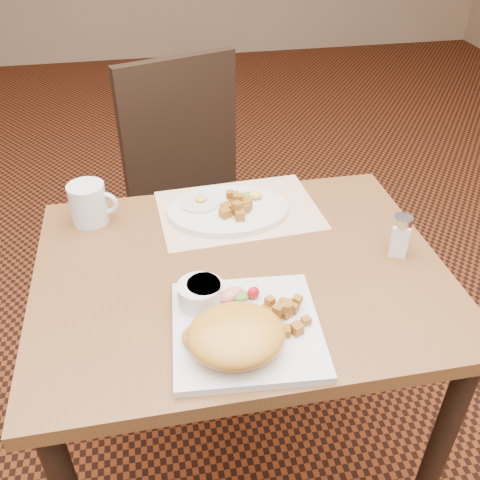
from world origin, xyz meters
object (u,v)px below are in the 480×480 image
Objects in this scene: chair_far at (196,190)px; coffee_mug at (89,203)px; salt_shaker at (400,235)px; plate_square at (247,329)px; plate_oval at (228,210)px; table at (241,304)px.

chair_far is 0.60m from coffee_mug.
chair_far is 9.70× the size of salt_shaker.
plate_square is 0.92× the size of plate_oval.
salt_shaker is (0.39, 0.18, 0.04)m from plate_square.
chair_far is 3.46× the size of plate_square.
table is 0.93× the size of chair_far.
table is 7.56× the size of coffee_mug.
coffee_mug reaches higher than table.
plate_square is 2.80× the size of salt_shaker.
coffee_mug is at bearing 142.42° from table.
chair_far reaches higher than coffee_mug.
plate_oval reaches higher than plate_square.
table is 0.39m from salt_shaker.
salt_shaker is 0.84× the size of coffee_mug.
plate_square is 0.54m from coffee_mug.
salt_shaker is (0.36, -0.01, 0.16)m from table.
table is 9.00× the size of salt_shaker.
plate_oval is at bearing -5.46° from coffee_mug.
coffee_mug reaches higher than plate_square.
chair_far is at bearing 91.88° from table.
salt_shaker is (0.38, -0.72, 0.26)m from chair_far.
salt_shaker is at bearing -21.23° from coffee_mug.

